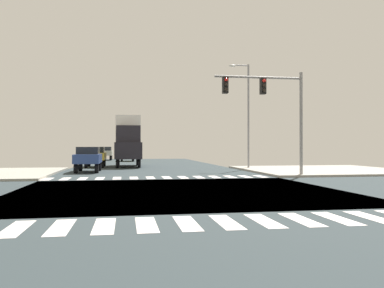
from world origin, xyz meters
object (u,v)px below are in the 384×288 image
at_px(sedan_farside_2, 127,153).
at_px(box_truck_trailing_1, 128,140).
at_px(street_lamp, 246,107).
at_px(sedan_nearside_1, 106,152).
at_px(sedan_leading_4, 96,155).
at_px(traffic_signal_mast, 269,99).
at_px(sedan_queued_3, 88,157).

xyz_separation_m(sedan_farside_2, box_truck_trailing_1, (-0.00, -14.13, 1.45)).
distance_m(street_lamp, box_truck_trailing_1, 11.90).
bearing_deg(sedan_nearside_1, box_truck_trailing_1, 99.03).
bearing_deg(sedan_leading_4, traffic_signal_mast, 129.35).
bearing_deg(box_truck_trailing_1, sedan_farside_2, -90.00).
bearing_deg(sedan_leading_4, sedan_queued_3, 90.00).
xyz_separation_m(sedan_queued_3, sedan_leading_4, (0.00, 7.34, 0.00)).
xyz_separation_m(traffic_signal_mast, sedan_farside_2, (-8.62, 28.88, -3.75)).
bearing_deg(traffic_signal_mast, sedan_farside_2, 106.62).
distance_m(street_lamp, sedan_queued_3, 13.51).
relative_size(sedan_farside_2, sedan_queued_3, 1.00).
relative_size(traffic_signal_mast, box_truck_trailing_1, 0.92).
height_order(sedan_queued_3, box_truck_trailing_1, box_truck_trailing_1).
distance_m(sedan_nearside_1, sedan_leading_4, 19.44).
relative_size(street_lamp, sedan_nearside_1, 2.06).
xyz_separation_m(street_lamp, sedan_queued_3, (-12.77, -1.65, -4.11)).
bearing_deg(box_truck_trailing_1, sedan_queued_3, 69.24).
distance_m(street_lamp, sedan_farside_2, 22.98).
bearing_deg(sedan_farside_2, sedan_leading_4, 78.47).
bearing_deg(sedan_leading_4, box_truck_trailing_1, -169.21).
bearing_deg(sedan_nearside_1, sedan_leading_4, 90.00).
distance_m(sedan_nearside_1, sedan_queued_3, 26.78).
relative_size(traffic_signal_mast, sedan_queued_3, 1.54).
bearing_deg(sedan_nearside_1, traffic_signal_mast, 109.07).
xyz_separation_m(sedan_nearside_1, sedan_leading_4, (0.00, -19.44, 0.00)).
bearing_deg(sedan_farside_2, box_truck_trailing_1, 90.00).
relative_size(sedan_nearside_1, sedan_leading_4, 1.00).
relative_size(sedan_nearside_1, sedan_queued_3, 1.00).
height_order(sedan_leading_4, box_truck_trailing_1, box_truck_trailing_1).
distance_m(traffic_signal_mast, box_truck_trailing_1, 17.24).
relative_size(street_lamp, sedan_queued_3, 2.06).
bearing_deg(traffic_signal_mast, sedan_leading_4, 129.35).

